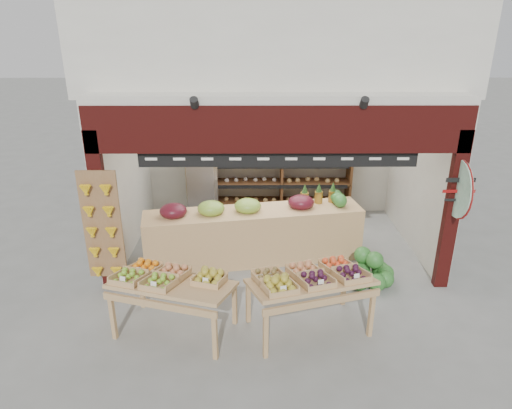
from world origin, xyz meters
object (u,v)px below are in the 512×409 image
object	(u,v)px
back_shelving	(282,168)
display_table_left	(167,280)
display_table_right	(310,278)
cardboard_stack	(225,231)
refrigerator	(202,181)
watermelon_pile	(371,272)
mid_counter	(253,233)

from	to	relation	value
back_shelving	display_table_left	world-z (taller)	back_shelving
display_table_right	cardboard_stack	bearing A→B (deg)	116.25
refrigerator	cardboard_stack	world-z (taller)	refrigerator
watermelon_pile	display_table_right	bearing A→B (deg)	-134.16
display_table_left	display_table_right	world-z (taller)	display_table_right
display_table_left	watermelon_pile	world-z (taller)	display_table_left
watermelon_pile	cardboard_stack	bearing A→B (deg)	149.54
watermelon_pile	back_shelving	bearing A→B (deg)	114.79
refrigerator	display_table_right	size ratio (longest dim) A/B	0.94
refrigerator	watermelon_pile	size ratio (longest dim) A/B	2.17
back_shelving	cardboard_stack	size ratio (longest dim) A/B	2.94
cardboard_stack	display_table_right	world-z (taller)	display_table_right
cardboard_stack	back_shelving	bearing A→B (deg)	50.09
cardboard_stack	display_table_left	world-z (taller)	display_table_left
cardboard_stack	display_table_left	xyz separation A→B (m)	(-0.63, -2.71, 0.54)
cardboard_stack	watermelon_pile	xyz separation A→B (m)	(2.54, -1.50, -0.06)
refrigerator	cardboard_stack	distance (m)	1.57
mid_counter	display_table_right	size ratio (longest dim) A/B	2.15
refrigerator	watermelon_pile	world-z (taller)	refrigerator
cardboard_stack	watermelon_pile	size ratio (longest dim) A/B	1.30
cardboard_stack	refrigerator	bearing A→B (deg)	112.61
cardboard_stack	mid_counter	size ratio (longest dim) A/B	0.26
refrigerator	mid_counter	size ratio (longest dim) A/B	0.43
refrigerator	display_table_left	xyz separation A→B (m)	(-0.07, -4.05, -0.07)
cardboard_stack	display_table_right	distance (m)	3.10
back_shelving	mid_counter	world-z (taller)	back_shelving
refrigerator	display_table_right	world-z (taller)	refrigerator
display_table_right	watermelon_pile	bearing A→B (deg)	45.84
refrigerator	watermelon_pile	distance (m)	4.26
display_table_left	cardboard_stack	bearing A→B (deg)	77.01
cardboard_stack	display_table_left	size ratio (longest dim) A/B	0.58
mid_counter	watermelon_pile	world-z (taller)	mid_counter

